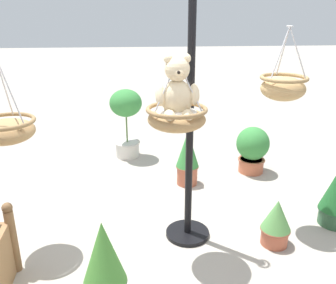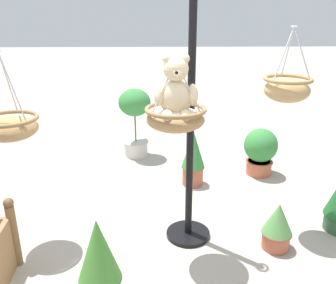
# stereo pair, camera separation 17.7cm
# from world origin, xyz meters

# --- Properties ---
(ground_plane) EXTENTS (40.00, 40.00, 0.00)m
(ground_plane) POSITION_xyz_m (0.00, 0.00, 0.00)
(ground_plane) COLOR #A8A093
(display_pole_central) EXTENTS (0.44, 0.44, 2.30)m
(display_pole_central) POSITION_xyz_m (-0.24, 0.04, 0.70)
(display_pole_central) COLOR black
(display_pole_central) RESTS_ON ground
(hanging_basket_with_teddy) EXTENTS (0.51, 0.51, 0.58)m
(hanging_basket_with_teddy) POSITION_xyz_m (-0.09, 0.29, 1.33)
(hanging_basket_with_teddy) COLOR #A37F51
(teddy_bear) EXTENTS (0.35, 0.33, 0.52)m
(teddy_bear) POSITION_xyz_m (-0.09, 0.32, 1.55)
(teddy_bear) COLOR beige
(hanging_basket_left_high) EXTENTS (0.45, 0.45, 0.69)m
(hanging_basket_left_high) POSITION_xyz_m (-1.15, -0.12, 1.48)
(hanging_basket_left_high) COLOR tan
(hanging_basket_right_low) EXTENTS (0.51, 0.51, 0.78)m
(hanging_basket_right_low) POSITION_xyz_m (1.37, 0.06, 1.19)
(hanging_basket_right_low) COLOR #A37F51
(potted_plant_fern_front) EXTENTS (0.29, 0.29, 0.48)m
(potted_plant_fern_front) POSITION_xyz_m (-1.07, 0.27, 0.24)
(potted_plant_fern_front) COLOR #AD563D
(potted_plant_fern_front) RESTS_ON ground
(potted_plant_tall_leafy) EXTENTS (0.48, 0.48, 1.06)m
(potted_plant_tall_leafy) POSITION_xyz_m (0.40, -2.13, 0.65)
(potted_plant_tall_leafy) COLOR beige
(potted_plant_tall_leafy) RESTS_ON ground
(potted_plant_bushy_green) EXTENTS (0.30, 0.30, 0.73)m
(potted_plant_bushy_green) POSITION_xyz_m (-0.40, -1.10, 0.37)
(potted_plant_bushy_green) COLOR #AD563D
(potted_plant_bushy_green) RESTS_ON ground
(potted_plant_small_succulent) EXTENTS (0.34, 0.34, 0.71)m
(potted_plant_small_succulent) POSITION_xyz_m (0.52, 0.85, 0.35)
(potted_plant_small_succulent) COLOR #2D5638
(potted_plant_small_succulent) RESTS_ON ground
(potted_plant_conical_shrub) EXTENTS (0.45, 0.45, 0.66)m
(potted_plant_conical_shrub) POSITION_xyz_m (-1.35, -1.40, 0.35)
(potted_plant_conical_shrub) COLOR #BC6042
(potted_plant_conical_shrub) RESTS_ON ground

